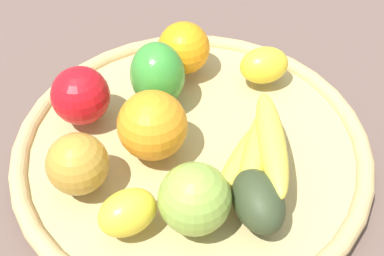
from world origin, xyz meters
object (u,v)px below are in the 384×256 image
apple_2 (195,199)px  avocado (258,201)px  banana_bunch (259,148)px  apple_0 (81,96)px  orange_1 (152,125)px  bell_pepper (158,75)px  lemon_1 (127,212)px  lemon_0 (264,65)px  apple_1 (78,164)px  orange_0 (184,48)px

apple_2 → avocado: size_ratio=0.98×
banana_bunch → apple_0: bearing=-135.7°
apple_0 → orange_1: bearing=33.8°
avocado → bell_pepper: bearing=-173.3°
apple_2 → banana_bunch: apple_2 is taller
lemon_1 → lemon_0: size_ratio=0.96×
apple_0 → apple_1: apple_0 is taller
avocado → lemon_0: (-0.19, 0.12, -0.00)m
apple_0 → orange_0: bearing=102.2°
apple_2 → lemon_0: size_ratio=1.14×
bell_pepper → apple_2: size_ratio=1.14×
avocado → lemon_0: size_ratio=1.17×
bell_pepper → orange_0: bearing=146.7°
apple_1 → apple_0: bearing=161.6°
bell_pepper → apple_0: (-0.01, -0.10, -0.01)m
apple_2 → apple_0: 0.21m
orange_0 → banana_bunch: bearing=1.1°
banana_bunch → apple_1: bearing=-107.4°
banana_bunch → apple_0: 0.22m
bell_pepper → banana_bunch: size_ratio=0.56×
bell_pepper → apple_2: bell_pepper is taller
bell_pepper → orange_0: bell_pepper is taller
bell_pepper → lemon_1: 0.19m
lemon_1 → lemon_0: (-0.14, 0.24, 0.00)m
apple_1 → avocado: apple_1 is taller
orange_1 → bell_pepper: bell_pepper is taller
apple_2 → avocado: bearing=69.6°
lemon_1 → banana_bunch: size_ratio=0.41×
banana_bunch → apple_0: apple_0 is taller
orange_0 → apple_0: apple_0 is taller
lemon_1 → orange_1: bearing=143.9°
banana_bunch → apple_2: bearing=-69.1°
orange_1 → banana_bunch: size_ratio=0.53×
orange_1 → banana_bunch: bearing=53.4°
lemon_0 → banana_bunch: bearing=-33.1°
apple_2 → orange_0: bearing=158.0°
banana_bunch → avocado: size_ratio=1.99×
orange_0 → lemon_1: bearing=-37.2°
orange_1 → apple_1: orange_1 is taller
avocado → apple_0: bearing=-151.2°
apple_2 → lemon_0: bearing=132.4°
lemon_1 → avocado: 0.13m
banana_bunch → lemon_0: 0.15m
bell_pepper → apple_1: bell_pepper is taller
apple_2 → apple_0: bearing=-163.2°
orange_1 → lemon_0: orange_1 is taller
lemon_1 → apple_1: apple_1 is taller
orange_0 → avocado: bearing=-7.2°
orange_0 → apple_1: size_ratio=1.03×
bell_pepper → orange_0: size_ratio=1.22×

